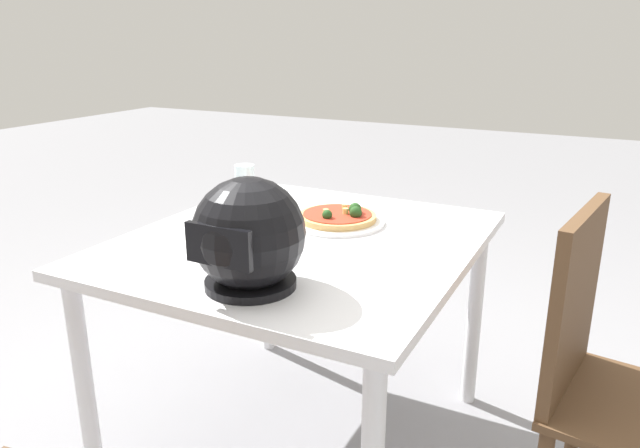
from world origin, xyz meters
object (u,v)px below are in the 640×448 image
pizza (339,216)px  drinking_glass (245,184)px  chair_side (607,376)px  motorcycle_helmet (249,236)px  dining_table (302,262)px

pizza → drinking_glass: size_ratio=1.83×
chair_side → motorcycle_helmet: bearing=22.3°
pizza → chair_side: 0.87m
dining_table → chair_side: chair_side is taller
dining_table → pizza: pizza is taller
motorcycle_helmet → chair_side: 0.91m
dining_table → drinking_glass: drinking_glass is taller
motorcycle_helmet → chair_side: size_ratio=0.29×
dining_table → motorcycle_helmet: (-0.06, 0.37, 0.20)m
motorcycle_helmet → chair_side: bearing=-157.7°
pizza → drinking_glass: drinking_glass is taller
chair_side → pizza: bearing=-15.2°
dining_table → motorcycle_helmet: size_ratio=4.03×
motorcycle_helmet → drinking_glass: (0.43, -0.62, -0.06)m
dining_table → chair_side: (-0.85, 0.04, -0.12)m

